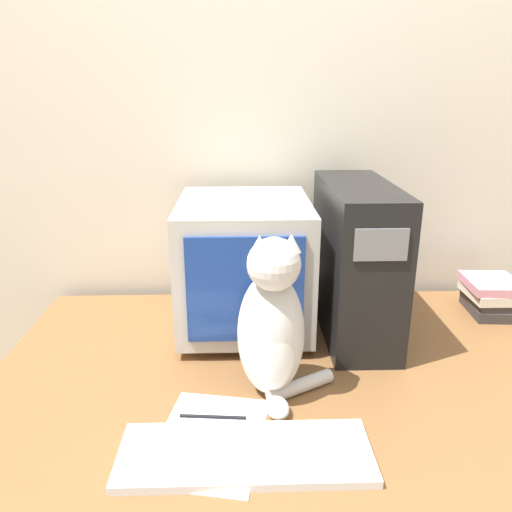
# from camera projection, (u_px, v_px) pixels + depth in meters

# --- Properties ---
(wall_back) EXTENTS (7.00, 0.05, 2.50)m
(wall_back) POSITION_uv_depth(u_px,v_px,m) (287.00, 143.00, 1.65)
(wall_back) COLOR beige
(wall_back) RESTS_ON ground_plane
(desk) EXTENTS (1.58, 0.96, 0.74)m
(desk) POSITION_uv_depth(u_px,v_px,m) (298.00, 480.00, 1.42)
(desk) COLOR brown
(desk) RESTS_ON ground_plane
(crt_monitor) EXTENTS (0.37, 0.43, 0.38)m
(crt_monitor) POSITION_uv_depth(u_px,v_px,m) (244.00, 264.00, 1.45)
(crt_monitor) COLOR #BCB7AD
(crt_monitor) RESTS_ON desk
(computer_tower) EXTENTS (0.18, 0.48, 0.44)m
(computer_tower) POSITION_uv_depth(u_px,v_px,m) (355.00, 259.00, 1.43)
(computer_tower) COLOR black
(computer_tower) RESTS_ON desk
(keyboard) EXTENTS (0.49, 0.18, 0.02)m
(keyboard) POSITION_uv_depth(u_px,v_px,m) (245.00, 454.00, 0.97)
(keyboard) COLOR silver
(keyboard) RESTS_ON desk
(cat) EXTENTS (0.24, 0.22, 0.40)m
(cat) POSITION_uv_depth(u_px,v_px,m) (272.00, 326.00, 1.13)
(cat) COLOR silver
(cat) RESTS_ON desk
(book_stack) EXTENTS (0.17, 0.18, 0.11)m
(book_stack) POSITION_uv_depth(u_px,v_px,m) (491.00, 295.00, 1.58)
(book_stack) COLOR #383333
(book_stack) RESTS_ON desk
(pen) EXTENTS (0.15, 0.02, 0.01)m
(pen) POSITION_uv_depth(u_px,v_px,m) (213.00, 417.00, 1.09)
(pen) COLOR black
(pen) RESTS_ON desk
(paper_sheet) EXTENTS (0.26, 0.33, 0.00)m
(paper_sheet) POSITION_uv_depth(u_px,v_px,m) (210.00, 439.00, 1.03)
(paper_sheet) COLOR white
(paper_sheet) RESTS_ON desk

